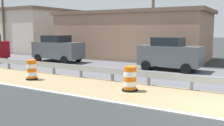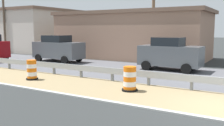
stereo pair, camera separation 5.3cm
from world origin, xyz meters
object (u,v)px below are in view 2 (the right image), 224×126
(traffic_barrel_close, at_px, (32,71))
(utility_pole_near, at_px, (153,12))
(car_distant_a, at_px, (170,54))
(utility_pole_mid, at_px, (4,18))
(traffic_barrel_nearest, at_px, (130,80))
(car_trailing_near_lane, at_px, (58,49))

(traffic_barrel_close, distance_m, utility_pole_near, 10.89)
(car_distant_a, bearing_deg, utility_pole_mid, 174.24)
(car_distant_a, height_order, utility_pole_mid, utility_pole_mid)
(traffic_barrel_nearest, relative_size, utility_pole_mid, 0.14)
(car_trailing_near_lane, bearing_deg, utility_pole_mid, 165.17)
(traffic_barrel_close, relative_size, utility_pole_near, 0.14)
(traffic_barrel_close, height_order, utility_pole_mid, utility_pole_mid)
(traffic_barrel_close, height_order, utility_pole_near, utility_pole_near)
(car_trailing_near_lane, bearing_deg, car_distant_a, 2.73)
(traffic_barrel_nearest, distance_m, utility_pole_mid, 22.53)
(utility_pole_near, relative_size, utility_pole_mid, 1.03)
(traffic_barrel_close, distance_m, utility_pole_mid, 17.75)
(utility_pole_mid, bearing_deg, traffic_barrel_nearest, -114.08)
(traffic_barrel_close, relative_size, car_trailing_near_lane, 0.25)
(traffic_barrel_nearest, distance_m, car_distant_a, 6.62)
(traffic_barrel_close, bearing_deg, car_trailing_near_lane, 31.68)
(car_trailing_near_lane, distance_m, utility_pole_near, 8.35)
(utility_pole_mid, bearing_deg, car_distant_a, -97.11)
(traffic_barrel_nearest, relative_size, traffic_barrel_close, 1.02)
(traffic_barrel_nearest, relative_size, car_trailing_near_lane, 0.25)
(car_trailing_near_lane, height_order, car_distant_a, car_trailing_near_lane)
(traffic_barrel_close, xyz_separation_m, utility_pole_mid, (9.47, 14.61, 3.48))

